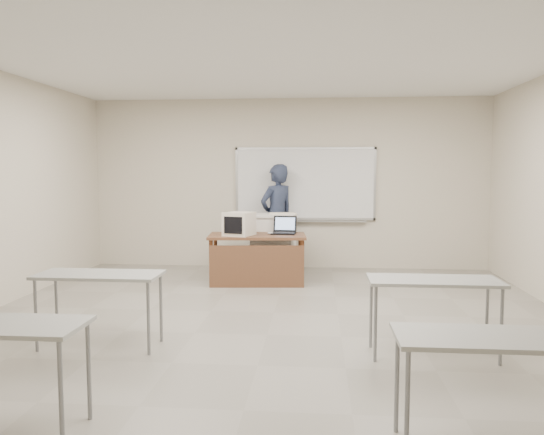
# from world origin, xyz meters

# --- Properties ---
(floor) EXTENTS (7.00, 8.00, 0.01)m
(floor) POSITION_xyz_m (0.00, 0.00, -0.01)
(floor) COLOR gray
(floor) RESTS_ON ground
(whiteboard) EXTENTS (2.48, 0.10, 1.31)m
(whiteboard) POSITION_xyz_m (0.30, 3.97, 1.48)
(whiteboard) COLOR white
(whiteboard) RESTS_ON floor
(student_desks) EXTENTS (4.40, 2.20, 0.73)m
(student_desks) POSITION_xyz_m (-0.00, -1.35, 0.67)
(student_desks) COLOR gray
(student_desks) RESTS_ON floor
(instructor_desk) EXTENTS (1.48, 0.74, 0.75)m
(instructor_desk) POSITION_xyz_m (-0.40, 2.49, 0.55)
(instructor_desk) COLOR brown
(instructor_desk) RESTS_ON floor
(podium) EXTENTS (0.72, 0.53, 1.01)m
(podium) POSITION_xyz_m (-0.20, 3.20, 0.51)
(podium) COLOR silver
(podium) RESTS_ON floor
(crt_monitor) EXTENTS (0.39, 0.44, 0.37)m
(crt_monitor) POSITION_xyz_m (-0.65, 2.48, 0.93)
(crt_monitor) COLOR beige
(crt_monitor) RESTS_ON instructor_desk
(laptop) EXTENTS (0.36, 0.34, 0.27)m
(laptop) POSITION_xyz_m (0.00, 2.76, 0.81)
(laptop) COLOR black
(laptop) RESTS_ON instructor_desk
(mouse) EXTENTS (0.11, 0.09, 0.04)m
(mouse) POSITION_xyz_m (-0.20, 2.64, 0.77)
(mouse) COLOR #ADB2B6
(mouse) RESTS_ON instructor_desk
(keyboard) EXTENTS (0.46, 0.22, 0.02)m
(keyboard) POSITION_xyz_m (-0.05, 3.23, 1.03)
(keyboard) COLOR beige
(keyboard) RESTS_ON podium
(presenter) EXTENTS (0.80, 0.78, 1.84)m
(presenter) POSITION_xyz_m (-0.18, 3.76, 0.92)
(presenter) COLOR black
(presenter) RESTS_ON floor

